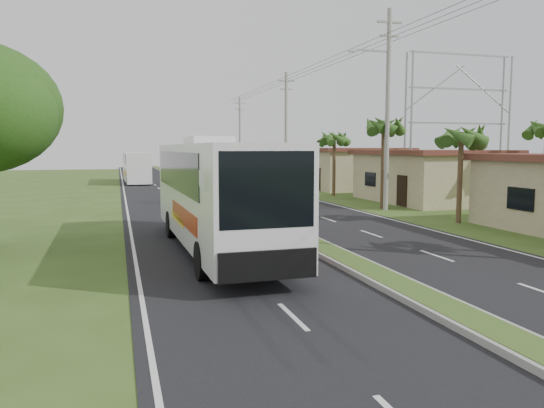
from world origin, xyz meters
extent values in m
plane|color=#374E1C|center=(0.00, 0.00, 0.00)|extent=(180.00, 180.00, 0.00)
cube|color=black|center=(0.00, 20.00, 0.01)|extent=(14.00, 160.00, 0.02)
cube|color=gray|center=(0.00, 20.00, 0.10)|extent=(1.20, 160.00, 0.17)
cube|color=#374E1C|center=(0.00, 20.00, 0.18)|extent=(0.95, 160.00, 0.02)
cube|color=silver|center=(-6.70, 20.00, 0.00)|extent=(0.12, 160.00, 0.01)
cube|color=silver|center=(6.70, 20.00, 0.00)|extent=(0.12, 160.00, 0.01)
cube|color=tan|center=(14.00, 22.00, 1.68)|extent=(7.00, 10.00, 3.35)
cube|color=#5C2520|center=(14.00, 22.00, 3.51)|extent=(7.60, 10.60, 0.32)
cube|color=tan|center=(14.00, 36.00, 1.75)|extent=(8.00, 11.00, 3.50)
cube|color=#5C2520|center=(14.00, 36.00, 3.66)|extent=(8.60, 11.60, 0.32)
cylinder|color=#473321|center=(9.40, 12.00, 2.30)|extent=(0.26, 0.26, 4.60)
cylinder|color=#473321|center=(8.80, 19.00, 2.70)|extent=(0.26, 0.26, 5.40)
cylinder|color=#473321|center=(9.30, 28.00, 2.40)|extent=(0.26, 0.26, 4.80)
sphere|color=#214713|center=(-10.80, 9.00, 4.90)|extent=(3.40, 3.40, 3.40)
cylinder|color=gray|center=(8.50, 18.00, 6.00)|extent=(0.28, 0.28, 12.00)
cube|color=gray|center=(8.50, 18.00, 11.20)|extent=(1.60, 0.12, 0.12)
cube|color=gray|center=(8.50, 18.00, 10.40)|extent=(1.20, 0.10, 0.10)
cube|color=gray|center=(7.30, 18.00, 9.50)|extent=(2.40, 0.10, 0.10)
cylinder|color=gray|center=(8.50, 38.00, 5.50)|extent=(0.28, 0.28, 11.00)
cube|color=gray|center=(8.50, 38.00, 10.20)|extent=(1.60, 0.12, 0.12)
cube|color=gray|center=(8.50, 38.00, 9.40)|extent=(1.20, 0.10, 0.10)
cylinder|color=gray|center=(8.50, 58.00, 5.25)|extent=(0.28, 0.28, 10.50)
cube|color=gray|center=(8.50, 58.00, 9.70)|extent=(1.60, 0.12, 0.12)
cube|color=gray|center=(8.50, 58.00, 8.90)|extent=(1.20, 0.10, 0.10)
cylinder|color=gray|center=(17.00, 29.50, 6.00)|extent=(0.18, 0.18, 12.00)
cylinder|color=gray|center=(27.00, 29.50, 6.00)|extent=(0.18, 0.18, 12.00)
cylinder|color=gray|center=(17.00, 30.50, 6.00)|extent=(0.18, 0.18, 12.00)
cylinder|color=gray|center=(27.00, 30.50, 6.00)|extent=(0.18, 0.18, 12.00)
cube|color=gray|center=(22.00, 30.00, 6.00)|extent=(10.00, 0.14, 0.14)
cube|color=gray|center=(22.00, 30.00, 9.00)|extent=(10.00, 0.14, 0.14)
cube|color=gray|center=(22.00, 30.00, 12.00)|extent=(10.00, 0.14, 0.14)
cube|color=white|center=(-3.77, 8.11, 2.21)|extent=(2.99, 13.15, 3.44)
cube|color=black|center=(-3.78, 8.77, 2.97)|extent=(2.99, 10.53, 1.37)
cube|color=black|center=(-3.64, 1.63, 2.76)|extent=(2.46, 0.19, 1.92)
cube|color=#A6230D|center=(-3.74, 6.80, 1.52)|extent=(2.89, 5.73, 0.60)
cube|color=yellow|center=(-3.78, 8.44, 1.25)|extent=(2.84, 3.33, 0.27)
cube|color=white|center=(-3.80, 9.42, 4.08)|extent=(1.58, 2.65, 0.31)
cylinder|color=black|center=(-4.92, 3.94, 0.57)|extent=(0.37, 1.14, 1.13)
cylinder|color=black|center=(-2.46, 3.99, 0.57)|extent=(0.37, 1.14, 1.13)
cylinder|color=black|center=(-5.07, 11.58, 0.57)|extent=(0.37, 1.14, 1.13)
cylinder|color=black|center=(-2.61, 11.63, 0.57)|extent=(0.37, 1.14, 1.13)
cube|color=white|center=(-5.20, 49.56, 1.73)|extent=(2.72, 11.42, 3.16)
cube|color=black|center=(-5.21, 50.06, 2.68)|extent=(2.71, 8.45, 1.08)
cube|color=orange|center=(-5.18, 48.58, 1.13)|extent=(2.64, 5.49, 0.35)
cylinder|color=black|center=(-6.18, 44.85, 0.47)|extent=(0.32, 0.95, 0.95)
cylinder|color=black|center=(-4.01, 44.90, 0.47)|extent=(0.32, 0.95, 0.95)
cylinder|color=black|center=(-6.38, 53.74, 0.47)|extent=(0.32, 0.95, 0.95)
cylinder|color=black|center=(-4.21, 53.79, 0.47)|extent=(0.32, 0.95, 0.95)
imported|color=black|center=(-0.29, 12.24, 0.58)|extent=(1.99, 1.30, 1.16)
imported|color=#9C2816|center=(-0.29, 12.24, 1.36)|extent=(0.69, 0.59, 1.61)
camera|label=1|loc=(-7.19, -10.98, 3.79)|focal=35.00mm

